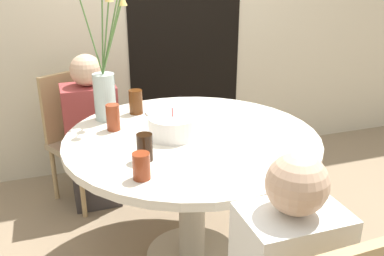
% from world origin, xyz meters
% --- Properties ---
extents(wall_back, '(8.00, 0.05, 2.60)m').
position_xyz_m(wall_back, '(0.00, 1.33, 1.30)').
color(wall_back, beige).
rests_on(wall_back, ground_plane).
extents(doorway_panel, '(0.90, 0.01, 2.05)m').
position_xyz_m(doorway_panel, '(0.39, 1.30, 1.02)').
color(doorway_panel, black).
rests_on(doorway_panel, ground_plane).
extents(dining_table, '(1.29, 1.29, 0.76)m').
position_xyz_m(dining_table, '(0.00, 0.00, 0.62)').
color(dining_table, silver).
rests_on(dining_table, ground_plane).
extents(chair_right_flank, '(0.54, 0.54, 0.89)m').
position_xyz_m(chair_right_flank, '(-0.51, 0.92, 0.49)').
color(chair_right_flank, '#9E896B').
rests_on(chair_right_flank, ground_plane).
extents(birthday_cake, '(0.24, 0.24, 0.15)m').
position_xyz_m(birthday_cake, '(-0.10, 0.02, 0.81)').
color(birthday_cake, white).
rests_on(birthday_cake, dining_table).
extents(flower_vase, '(0.27, 0.24, 0.75)m').
position_xyz_m(flower_vase, '(-0.36, 0.38, 0.99)').
color(flower_vase, '#B2C6C1').
rests_on(flower_vase, dining_table).
extents(side_plate, '(0.20, 0.20, 0.01)m').
position_xyz_m(side_plate, '(-0.05, 0.37, 0.76)').
color(side_plate, silver).
rests_on(side_plate, dining_table).
extents(drink_glass_0, '(0.08, 0.08, 0.14)m').
position_xyz_m(drink_glass_0, '(-0.20, 0.42, 0.83)').
color(drink_glass_0, '#51280F').
rests_on(drink_glass_0, dining_table).
extents(drink_glass_1, '(0.07, 0.07, 0.12)m').
position_xyz_m(drink_glass_1, '(-0.29, -0.20, 0.82)').
color(drink_glass_1, black).
rests_on(drink_glass_1, dining_table).
extents(drink_glass_2, '(0.07, 0.07, 0.11)m').
position_xyz_m(drink_glass_2, '(-0.34, -0.36, 0.82)').
color(drink_glass_2, maroon).
rests_on(drink_glass_2, dining_table).
extents(drink_glass_3, '(0.07, 0.07, 0.14)m').
position_xyz_m(drink_glass_3, '(-0.36, 0.20, 0.83)').
color(drink_glass_3, maroon).
rests_on(drink_glass_3, dining_table).
extents(person_woman, '(0.34, 0.24, 1.05)m').
position_xyz_m(person_woman, '(-0.43, 0.78, 0.49)').
color(person_woman, '#383333').
rests_on(person_woman, ground_plane).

